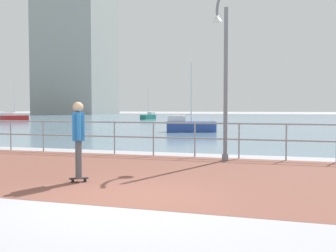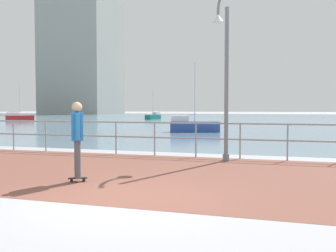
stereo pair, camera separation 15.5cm
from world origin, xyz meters
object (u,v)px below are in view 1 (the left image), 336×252
at_px(sailboat_gray, 14,118).
at_px(sailboat_white, 149,116).
at_px(sailboat_teal, 189,125).
at_px(lamppost, 223,66).
at_px(skateboarder, 78,134).

height_order(sailboat_gray, sailboat_white, sailboat_gray).
height_order(sailboat_teal, sailboat_white, sailboat_teal).
distance_m(lamppost, sailboat_teal, 13.59).
bearing_deg(lamppost, skateboarder, -119.88).
xyz_separation_m(sailboat_teal, sailboat_white, (-11.85, 25.93, -0.03)).
distance_m(lamppost, sailboat_white, 41.88).
bearing_deg(sailboat_white, sailboat_gray, -136.07).
xyz_separation_m(lamppost, sailboat_gray, (-28.50, 26.48, -2.41)).
relative_size(skateboarder, sailboat_teal, 0.38).
bearing_deg(skateboarder, lamppost, 60.12).
xyz_separation_m(skateboarder, sailboat_teal, (-1.52, 17.02, -0.59)).
distance_m(sailboat_gray, sailboat_white, 17.61).
bearing_deg(skateboarder, sailboat_gray, 130.29).
distance_m(lamppost, skateboarder, 5.23).
bearing_deg(sailboat_teal, lamppost, -72.73).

